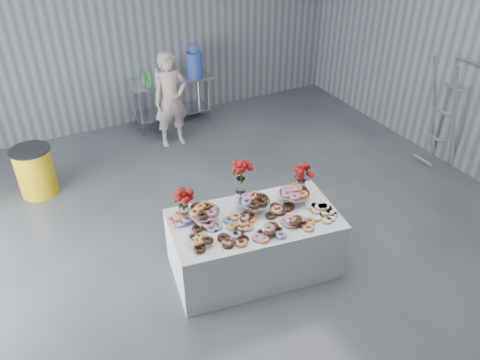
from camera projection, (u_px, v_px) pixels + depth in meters
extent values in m
plane|color=#383B40|center=(253.00, 265.00, 5.71)|extent=(9.00, 9.00, 0.00)
cube|color=slate|center=(130.00, 14.00, 7.96)|extent=(8.00, 0.04, 4.00)
cube|color=silver|center=(254.00, 244.00, 5.47)|extent=(2.02, 1.26, 0.75)
cube|color=silver|center=(170.00, 79.00, 8.46)|extent=(1.50, 0.60, 0.04)
cube|color=silver|center=(172.00, 111.00, 8.80)|extent=(1.40, 0.55, 0.03)
cylinder|color=silver|center=(142.00, 114.00, 8.27)|extent=(0.04, 0.04, 0.86)
cylinder|color=silver|center=(209.00, 101.00, 8.76)|extent=(0.04, 0.04, 0.86)
cylinder|color=silver|center=(134.00, 104.00, 8.64)|extent=(0.04, 0.04, 0.86)
cylinder|color=silver|center=(199.00, 91.00, 9.14)|extent=(0.04, 0.04, 0.86)
cylinder|color=silver|center=(204.00, 216.00, 5.20)|extent=(0.06, 0.06, 0.12)
cylinder|color=silver|center=(204.00, 211.00, 5.16)|extent=(0.36, 0.36, 0.01)
cylinder|color=silver|center=(254.00, 206.00, 5.36)|extent=(0.06, 0.06, 0.12)
cylinder|color=silver|center=(254.00, 201.00, 5.33)|extent=(0.36, 0.36, 0.01)
cylinder|color=silver|center=(294.00, 197.00, 5.50)|extent=(0.06, 0.06, 0.12)
cylinder|color=silver|center=(295.00, 193.00, 5.46)|extent=(0.36, 0.36, 0.01)
cylinder|color=white|center=(184.00, 212.00, 5.21)|extent=(0.11, 0.11, 0.18)
cylinder|color=#1E5919|center=(183.00, 203.00, 5.14)|extent=(0.04, 0.04, 0.18)
cylinder|color=white|center=(301.00, 186.00, 5.64)|extent=(0.11, 0.11, 0.18)
cylinder|color=#1E5919|center=(301.00, 177.00, 5.57)|extent=(0.04, 0.04, 0.18)
cylinder|color=silver|center=(240.00, 197.00, 5.48)|extent=(0.14, 0.14, 0.15)
cylinder|color=white|center=(240.00, 185.00, 5.39)|extent=(0.11, 0.11, 0.18)
cylinder|color=#1E5919|center=(241.00, 176.00, 5.32)|extent=(0.04, 0.04, 0.18)
cylinder|color=#4263E1|center=(195.00, 63.00, 8.52)|extent=(0.28, 0.28, 0.40)
sphere|color=#4263E1|center=(194.00, 49.00, 8.38)|extent=(0.20, 0.20, 0.20)
imported|color=#CC8C93|center=(171.00, 100.00, 7.84)|extent=(0.60, 0.40, 1.63)
cylinder|color=yellow|center=(35.00, 172.00, 6.81)|extent=(0.53, 0.53, 0.71)
cylinder|color=black|center=(29.00, 150.00, 6.61)|extent=(0.57, 0.57, 0.02)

